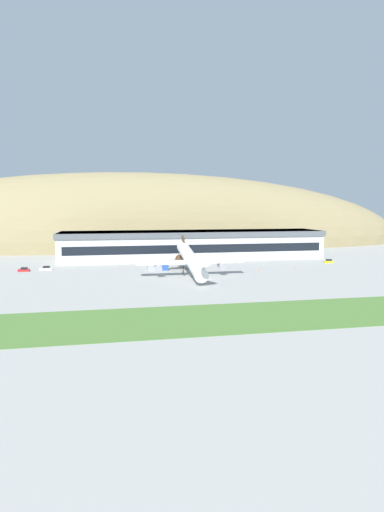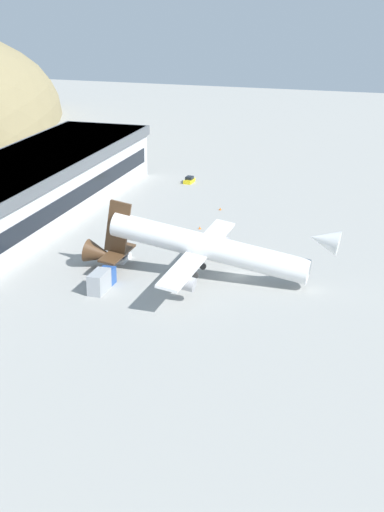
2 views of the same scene
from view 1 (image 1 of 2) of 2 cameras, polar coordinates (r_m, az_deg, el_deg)
ground_plane at (r=127.83m, az=1.68°, el=-3.27°), size 438.81×438.81×0.00m
grass_strip_foreground at (r=85.40m, az=8.31°, el=-8.50°), size 394.93×22.67×0.08m
hill_backdrop at (r=240.27m, az=-7.99°, el=1.48°), size 347.52×84.24×85.88m
terminal_building at (r=175.90m, az=0.20°, el=1.85°), size 114.83×22.06×12.39m
cargo_airplane at (r=131.57m, az=-0.22°, el=-0.57°), size 35.60×44.15×12.39m
service_car_0 at (r=173.56m, az=18.91°, el=-0.72°), size 3.74×2.04×1.53m
service_car_1 at (r=154.15m, az=-22.88°, el=-1.82°), size 3.84×1.93×1.53m
service_car_2 at (r=154.45m, az=-20.14°, el=-1.68°), size 4.49×2.11×1.54m
service_car_3 at (r=148.80m, az=0.37°, el=-1.55°), size 4.61×1.84×1.63m
fuel_truck at (r=144.97m, az=-4.96°, el=-1.43°), size 7.55×2.44×3.35m
traffic_cone_0 at (r=152.50m, az=14.59°, el=-1.71°), size 0.52×0.52×0.58m
traffic_cone_1 at (r=147.32m, az=9.46°, el=-1.88°), size 0.52×0.52×0.58m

